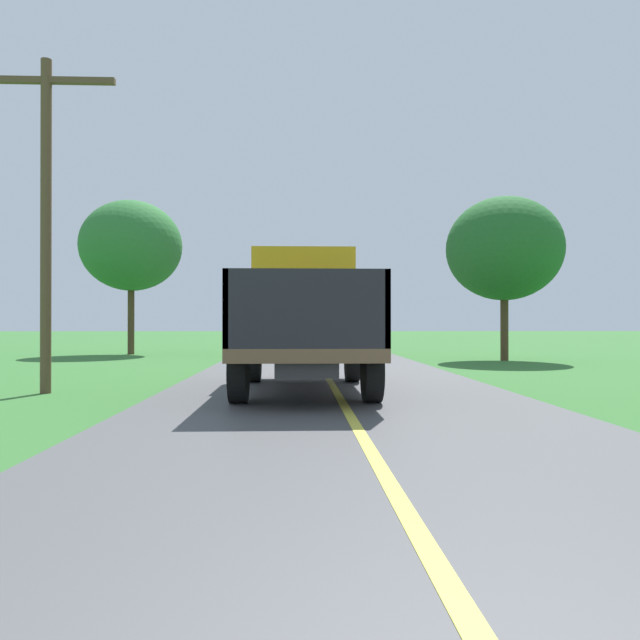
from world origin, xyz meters
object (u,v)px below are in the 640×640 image
(banana_truck_far, at_px, (307,320))
(banana_truck_near, at_px, (304,316))
(roadside_tree_near_left, at_px, (131,246))
(roadside_tree_far_left, at_px, (504,249))
(utility_pole_roadside, at_px, (46,208))

(banana_truck_far, bearing_deg, banana_truck_near, -91.28)
(banana_truck_near, distance_m, roadside_tree_near_left, 16.27)
(banana_truck_near, xyz_separation_m, roadside_tree_far_left, (7.28, 9.37, 2.52))
(utility_pole_roadside, bearing_deg, banana_truck_near, 3.42)
(utility_pole_roadside, relative_size, roadside_tree_far_left, 1.09)
(roadside_tree_far_left, bearing_deg, utility_pole_roadside, -141.61)
(banana_truck_near, height_order, roadside_tree_far_left, roadside_tree_far_left)
(roadside_tree_near_left, height_order, roadside_tree_far_left, roadside_tree_near_left)
(banana_truck_near, distance_m, roadside_tree_far_left, 12.13)
(banana_truck_near, height_order, banana_truck_far, same)
(roadside_tree_near_left, bearing_deg, banana_truck_far, 5.88)
(banana_truck_far, xyz_separation_m, roadside_tree_far_left, (6.95, -5.63, 2.53))
(roadside_tree_near_left, relative_size, roadside_tree_far_left, 1.13)
(banana_truck_near, relative_size, utility_pole_roadside, 0.91)
(banana_truck_near, xyz_separation_m, banana_truck_far, (0.33, 15.00, -0.01))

